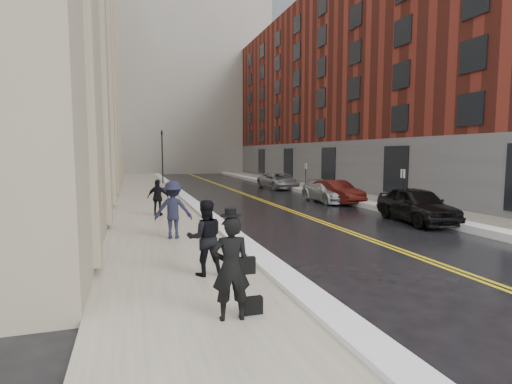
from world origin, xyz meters
TOP-DOWN VIEW (x-y plane):
  - ground at (0.00, 0.00)m, footprint 160.00×160.00m
  - sidewalk_left at (-4.50, 16.00)m, footprint 4.00×64.00m
  - sidewalk_right at (9.00, 16.00)m, footprint 3.00×64.00m
  - lane_stripe_a at (2.38, 16.00)m, footprint 0.12×64.00m
  - lane_stripe_b at (2.62, 16.00)m, footprint 0.12×64.00m
  - snow_ridge_left at (-2.20, 16.00)m, footprint 0.70×60.80m
  - snow_ridge_right at (7.15, 16.00)m, footprint 0.85×60.80m
  - building_right at (17.50, 23.00)m, footprint 14.00×50.00m
  - tower_far_center at (1.00, 56.00)m, footprint 28.00×16.00m
  - tower_far_right at (14.00, 66.00)m, footprint 22.00×18.00m
  - tower_far_left at (-12.00, 72.00)m, footprint 22.00×18.00m
  - traffic_signal at (-2.60, 30.00)m, footprint 0.18×0.15m
  - parking_sign_near at (7.90, 8.00)m, footprint 0.06×0.35m
  - parking_sign_far at (7.90, 20.00)m, footprint 0.06×0.35m
  - car_black at (6.47, 5.13)m, footprint 2.46×4.82m
  - car_maroon at (6.40, 12.29)m, footprint 1.95×4.34m
  - car_silver_near at (6.18, 13.03)m, footprint 1.94×4.61m
  - car_silver_far at (6.44, 22.37)m, footprint 2.60×4.97m
  - pedestrian_main at (-3.97, -2.78)m, footprint 0.72×0.52m
  - pedestrian_a at (-3.93, -0.08)m, footprint 0.92×0.73m
  - pedestrian_b at (-4.23, 4.36)m, footprint 1.38×0.95m
  - pedestrian_c at (-4.40, 9.53)m, footprint 1.08×0.74m

SIDE VIEW (x-z plane):
  - ground at x=0.00m, z-range 0.00..0.00m
  - lane_stripe_a at x=2.38m, z-range 0.00..0.01m
  - lane_stripe_b at x=2.62m, z-range 0.00..0.01m
  - sidewalk_left at x=-4.50m, z-range 0.00..0.15m
  - sidewalk_right at x=9.00m, z-range 0.00..0.15m
  - snow_ridge_left at x=-2.20m, z-range 0.00..0.26m
  - snow_ridge_right at x=7.15m, z-range 0.00..0.30m
  - car_silver_near at x=6.18m, z-range 0.00..1.33m
  - car_silver_far at x=6.44m, z-range 0.00..1.34m
  - car_maroon at x=6.40m, z-range 0.00..1.38m
  - car_black at x=6.47m, z-range 0.00..1.57m
  - pedestrian_c at x=-4.40m, z-range 0.15..1.85m
  - pedestrian_a at x=-3.93m, z-range 0.15..1.97m
  - pedestrian_main at x=-3.97m, z-range 0.15..2.01m
  - pedestrian_b at x=-4.23m, z-range 0.15..2.12m
  - parking_sign_near at x=7.90m, z-range 0.24..2.47m
  - parking_sign_far at x=7.90m, z-range 0.24..2.47m
  - traffic_signal at x=-2.60m, z-range 0.48..5.68m
  - building_right at x=17.50m, z-range 0.00..18.00m
  - tower_far_right at x=14.00m, z-range 0.00..44.00m
  - tower_far_center at x=1.00m, z-range 0.00..52.00m
  - tower_far_left at x=-12.00m, z-range 0.00..60.00m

